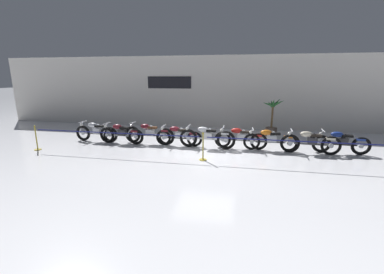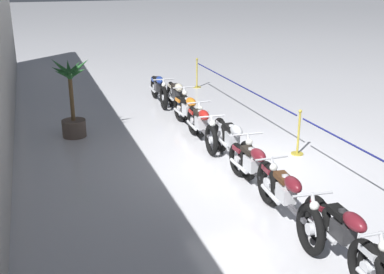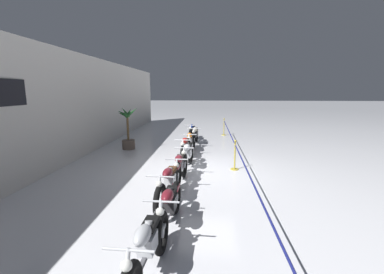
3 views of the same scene
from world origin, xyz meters
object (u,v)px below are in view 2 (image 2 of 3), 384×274
(stanchion_far_left, at_px, (342,145))
(stanchion_mid_right, at_px, (197,78))
(motorcycle_maroon_1, at_px, (345,237))
(motorcycle_silver_4, at_px, (233,143))
(motorcycle_cream_7, at_px, (177,97))
(motorcycle_orange_6, at_px, (189,112))
(motorcycle_maroon_3, at_px, (253,167))
(motorcycle_maroon_2, at_px, (287,199))
(stanchion_mid_left, at_px, (298,139))
(motorcycle_blue_8, at_px, (159,89))
(motorcycle_red_5, at_px, (201,126))
(potted_palm_left_of_row, at_px, (72,103))

(stanchion_far_left, height_order, stanchion_mid_right, same)
(motorcycle_maroon_1, distance_m, stanchion_mid_right, 11.12)
(motorcycle_silver_4, relative_size, motorcycle_cream_7, 1.07)
(motorcycle_orange_6, bearing_deg, stanchion_mid_right, -21.81)
(motorcycle_maroon_3, height_order, motorcycle_cream_7, motorcycle_cream_7)
(motorcycle_maroon_2, bearing_deg, stanchion_far_left, -56.99)
(motorcycle_orange_6, bearing_deg, stanchion_mid_left, -145.27)
(motorcycle_maroon_1, distance_m, motorcycle_orange_6, 6.59)
(motorcycle_maroon_3, relative_size, stanchion_mid_left, 1.99)
(motorcycle_blue_8, bearing_deg, motorcycle_maroon_3, -179.37)
(motorcycle_maroon_1, height_order, motorcycle_maroon_3, motorcycle_maroon_1)
(motorcycle_silver_4, height_order, stanchion_mid_left, stanchion_mid_left)
(motorcycle_orange_6, bearing_deg, motorcycle_cream_7, -6.05)
(motorcycle_red_5, bearing_deg, stanchion_far_left, -147.67)
(motorcycle_maroon_3, xyz_separation_m, motorcycle_silver_4, (1.28, -0.13, 0.03))
(motorcycle_silver_4, bearing_deg, motorcycle_maroon_1, 179.77)
(motorcycle_maroon_2, bearing_deg, motorcycle_red_5, -0.09)
(motorcycle_silver_4, relative_size, stanchion_mid_left, 2.32)
(motorcycle_maroon_3, relative_size, motorcycle_red_5, 0.94)
(motorcycle_red_5, distance_m, stanchion_mid_right, 5.91)
(motorcycle_maroon_2, height_order, stanchion_mid_right, stanchion_mid_right)
(motorcycle_maroon_3, xyz_separation_m, stanchion_far_left, (-0.21, -1.77, 0.31))
(potted_palm_left_of_row, bearing_deg, motorcycle_orange_6, -96.98)
(motorcycle_red_5, height_order, stanchion_far_left, stanchion_far_left)
(motorcycle_maroon_2, distance_m, motorcycle_blue_8, 8.05)
(potted_palm_left_of_row, distance_m, stanchion_mid_right, 6.20)
(motorcycle_maroon_2, bearing_deg, motorcycle_maroon_1, -171.28)
(motorcycle_maroon_1, relative_size, stanchion_mid_right, 2.07)
(motorcycle_silver_4, distance_m, stanchion_mid_right, 7.22)
(motorcycle_blue_8, bearing_deg, motorcycle_maroon_2, 179.96)
(stanchion_far_left, bearing_deg, motorcycle_maroon_2, 123.01)
(motorcycle_maroon_3, xyz_separation_m, motorcycle_orange_6, (3.91, -0.01, 0.01))
(motorcycle_maroon_3, distance_m, motorcycle_silver_4, 1.28)
(motorcycle_silver_4, height_order, motorcycle_orange_6, motorcycle_silver_4)
(motorcycle_silver_4, bearing_deg, motorcycle_maroon_3, 174.07)
(motorcycle_maroon_3, height_order, stanchion_mid_right, stanchion_mid_right)
(stanchion_far_left, height_order, stanchion_mid_left, same)
(motorcycle_maroon_1, bearing_deg, motorcycle_maroon_2, 8.72)
(motorcycle_maroon_2, distance_m, motorcycle_maroon_3, 1.42)
(motorcycle_blue_8, relative_size, stanchion_far_left, 0.15)
(motorcycle_maroon_2, relative_size, motorcycle_orange_6, 1.11)
(motorcycle_maroon_3, distance_m, stanchion_far_left, 1.81)
(motorcycle_maroon_3, xyz_separation_m, potted_palm_left_of_row, (4.26, 2.90, 0.40))
(stanchion_mid_left, bearing_deg, motorcycle_blue_8, 19.27)
(motorcycle_maroon_3, distance_m, motorcycle_blue_8, 6.63)
(motorcycle_blue_8, bearing_deg, motorcycle_orange_6, -178.35)
(motorcycle_blue_8, bearing_deg, stanchion_mid_right, -47.61)
(motorcycle_red_5, height_order, motorcycle_blue_8, motorcycle_blue_8)
(motorcycle_maroon_2, xyz_separation_m, motorcycle_blue_8, (8.05, -0.01, -0.01))
(motorcycle_blue_8, bearing_deg, motorcycle_maroon_1, -178.83)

